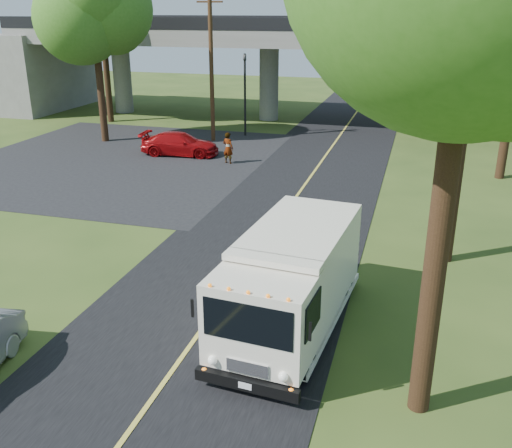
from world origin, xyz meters
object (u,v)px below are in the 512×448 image
at_px(step_van, 292,279).
at_px(red_sedan, 180,144).
at_px(utility_pole, 211,66).
at_px(tree_left_lot, 94,7).
at_px(traffic_signal, 245,86).
at_px(pedestrian, 228,148).
at_px(tree_left_far, 103,14).

distance_m(step_van, red_sedan, 19.53).
height_order(utility_pole, tree_left_lot, tree_left_lot).
bearing_deg(traffic_signal, red_sedan, -108.49).
bearing_deg(tree_left_lot, red_sedan, -18.04).
height_order(step_van, red_sedan, step_van).
bearing_deg(utility_pole, pedestrian, -61.86).
relative_size(tree_left_far, red_sedan, 2.24).
bearing_deg(traffic_signal, pedestrian, -80.26).
relative_size(tree_left_lot, step_van, 1.61).
relative_size(utility_pole, step_van, 1.38).
height_order(traffic_signal, utility_pole, utility_pole).
bearing_deg(step_van, traffic_signal, 114.94).
bearing_deg(pedestrian, red_sedan, -0.19).
xyz_separation_m(tree_left_far, red_sedan, (8.77, -7.88, -6.81)).
height_order(utility_pole, pedestrian, utility_pole).
bearing_deg(tree_left_lot, tree_left_far, 116.57).
distance_m(tree_left_far, pedestrian, 16.34).
distance_m(tree_left_lot, tree_left_far, 6.72).
distance_m(traffic_signal, step_van, 24.17).
distance_m(utility_pole, red_sedan, 5.68).
bearing_deg(utility_pole, step_van, -64.84).
distance_m(traffic_signal, tree_left_lot, 10.01).
bearing_deg(red_sedan, pedestrian, -112.85).
relative_size(tree_left_lot, red_sedan, 2.38).
bearing_deg(pedestrian, step_van, 131.60).
bearing_deg(traffic_signal, tree_left_far, 170.35).
relative_size(tree_left_lot, tree_left_far, 1.06).
distance_m(red_sedan, pedestrian, 3.40).
bearing_deg(tree_left_lot, utility_pole, 18.97).
height_order(tree_left_lot, tree_left_far, tree_left_lot).
bearing_deg(tree_left_far, pedestrian, -36.57).
relative_size(utility_pole, pedestrian, 5.29).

